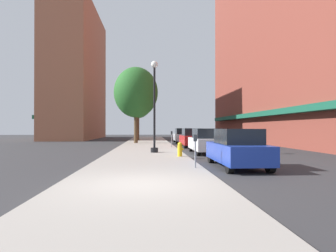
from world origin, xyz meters
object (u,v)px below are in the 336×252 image
object	(u,v)px
parking_meter_far	(195,147)
tree_mid	(138,101)
lamppost	(154,105)
car_white	(206,141)
parking_meter_near	(172,137)
car_red	(192,138)
car_blue	(237,149)
tree_near	(136,93)
fire_hydrant	(180,149)
car_silver	(183,136)

from	to	relation	value
parking_meter_far	tree_mid	distance (m)	25.82
lamppost	car_white	world-z (taller)	lamppost
parking_meter_near	car_red	bearing A→B (deg)	43.85
parking_meter_near	car_blue	size ratio (longest dim) A/B	0.30
parking_meter_near	tree_near	distance (m)	8.81
parking_meter_near	fire_hydrant	bearing A→B (deg)	-90.97
car_silver	parking_meter_near	bearing A→B (deg)	-100.06
car_blue	car_silver	bearing A→B (deg)	91.03
fire_hydrant	tree_near	world-z (taller)	tree_near
tree_near	lamppost	bearing A→B (deg)	-81.53
lamppost	car_silver	xyz separation A→B (m)	(3.44, 13.68, -2.39)
lamppost	parking_meter_near	size ratio (longest dim) A/B	4.50
car_white	car_red	world-z (taller)	same
parking_meter_near	parking_meter_far	distance (m)	11.90
fire_hydrant	car_blue	world-z (taller)	car_blue
parking_meter_far	car_silver	xyz separation A→B (m)	(1.95, 20.83, -0.14)
lamppost	car_red	world-z (taller)	lamppost
tree_mid	car_red	bearing A→B (deg)	-65.42
car_red	parking_meter_near	bearing A→B (deg)	-134.99
fire_hydrant	parking_meter_near	xyz separation A→B (m)	(0.13, 7.41, 0.43)
parking_meter_near	car_silver	world-z (taller)	car_silver
car_silver	car_white	bearing A→B (deg)	-87.74
parking_meter_far	car_red	size ratio (longest dim) A/B	0.30
car_blue	parking_meter_near	bearing A→B (deg)	101.03
tree_mid	car_red	size ratio (longest dim) A/B	1.68
fire_hydrant	tree_mid	size ratio (longest dim) A/B	0.11
fire_hydrant	parking_meter_far	xyz separation A→B (m)	(0.13, -4.49, 0.43)
parking_meter_far	car_silver	bearing A→B (deg)	84.65
lamppost	car_red	size ratio (longest dim) A/B	1.37
parking_meter_near	tree_near	bearing A→B (deg)	115.13
parking_meter_far	car_silver	distance (m)	20.92
fire_hydrant	parking_meter_far	world-z (taller)	parking_meter_far
tree_near	tree_mid	xyz separation A→B (m)	(-0.08, 6.49, -0.30)
parking_meter_near	car_silver	distance (m)	9.14
lamppost	fire_hydrant	size ratio (longest dim) A/B	7.47
tree_mid	car_silver	size ratio (longest dim) A/B	1.68
lamppost	fire_hydrant	xyz separation A→B (m)	(1.37, -2.66, -2.68)
tree_near	car_red	bearing A→B (deg)	-44.01
tree_near	car_silver	world-z (taller)	tree_near
tree_near	car_white	world-z (taller)	tree_near
car_white	car_red	xyz separation A→B (m)	(0.00, 6.27, 0.00)
car_white	car_silver	bearing A→B (deg)	91.29
parking_meter_far	car_blue	size ratio (longest dim) A/B	0.30
car_red	car_silver	distance (m)	7.06
car_blue	tree_near	bearing A→B (deg)	107.12
fire_hydrant	car_silver	world-z (taller)	car_silver
car_blue	car_white	distance (m)	6.67
parking_meter_far	car_silver	world-z (taller)	car_silver
lamppost	parking_meter_far	world-z (taller)	lamppost
parking_meter_near	car_white	size ratio (longest dim) A/B	0.30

